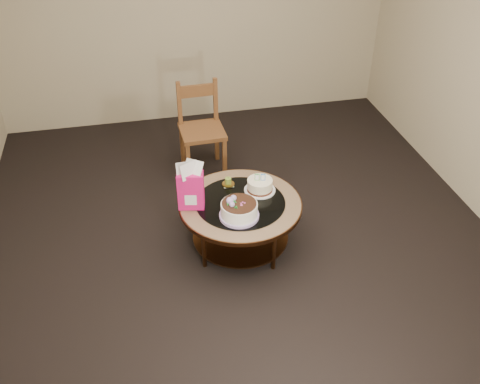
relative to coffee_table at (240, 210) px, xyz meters
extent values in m
plane|color=black|center=(0.00, 0.00, -0.38)|extent=(5.00, 5.00, 0.00)
cube|color=tan|center=(0.00, 2.50, 0.92)|extent=(4.50, 0.02, 2.60)
cylinder|color=#522E17|center=(0.35, 0.20, -0.17)|extent=(0.04, 0.04, 0.42)
cylinder|color=#522E17|center=(-0.20, 0.35, -0.17)|extent=(0.04, 0.04, 0.42)
cylinder|color=#522E17|center=(-0.35, -0.20, -0.17)|extent=(0.04, 0.04, 0.42)
cylinder|color=#522E17|center=(0.20, -0.35, -0.17)|extent=(0.04, 0.04, 0.42)
cylinder|color=#522E17|center=(0.00, 0.00, -0.28)|extent=(0.82, 0.82, 0.02)
cylinder|color=#522E17|center=(0.00, 0.00, 0.05)|extent=(1.02, 1.02, 0.04)
cylinder|color=#967453|center=(0.00, 0.00, 0.07)|extent=(1.00, 1.00, 0.01)
cylinder|color=black|center=(0.00, 0.00, 0.08)|extent=(0.74, 0.74, 0.01)
cylinder|color=#B195D3|center=(-0.05, -0.19, 0.09)|extent=(0.32, 0.32, 0.02)
cylinder|color=white|center=(-0.05, -0.19, 0.14)|extent=(0.29, 0.29, 0.13)
cylinder|color=black|center=(-0.05, -0.19, 0.21)|extent=(0.27, 0.27, 0.01)
sphere|color=#B195D3|center=(-0.12, -0.17, 0.24)|extent=(0.06, 0.06, 0.06)
sphere|color=#B195D3|center=(-0.09, -0.13, 0.23)|extent=(0.05, 0.05, 0.05)
sphere|color=#B195D3|center=(-0.11, -0.21, 0.23)|extent=(0.04, 0.04, 0.04)
cone|color=#1F7729|center=(-0.08, -0.17, 0.22)|extent=(0.04, 0.04, 0.03)
cone|color=#1F7729|center=(-0.14, -0.19, 0.22)|extent=(0.04, 0.04, 0.03)
cone|color=#1F7729|center=(-0.07, -0.11, 0.22)|extent=(0.03, 0.03, 0.03)
cone|color=#1F7729|center=(-0.08, -0.23, 0.22)|extent=(0.04, 0.04, 0.03)
cylinder|color=white|center=(0.19, 0.13, 0.09)|extent=(0.27, 0.27, 0.01)
cylinder|color=#4A2215|center=(0.19, 0.13, 0.10)|extent=(0.22, 0.22, 0.02)
cylinder|color=beige|center=(0.19, 0.13, 0.15)|extent=(0.21, 0.21, 0.08)
cube|color=#4DB554|center=(0.17, 0.13, 0.22)|extent=(0.04, 0.02, 0.06)
cube|color=white|center=(0.17, 0.13, 0.22)|extent=(0.03, 0.02, 0.05)
cube|color=#3F81D8|center=(0.22, 0.12, 0.22)|extent=(0.04, 0.02, 0.06)
cube|color=white|center=(0.22, 0.12, 0.22)|extent=(0.03, 0.02, 0.05)
cube|color=#DF155F|center=(-0.40, 0.03, 0.24)|extent=(0.23, 0.15, 0.32)
cube|color=silver|center=(-0.40, 0.03, 0.18)|extent=(0.12, 0.13, 0.09)
cube|color=#EEDA62|center=(-0.05, 0.26, 0.08)|extent=(0.09, 0.09, 0.01)
cylinder|color=#BA893A|center=(-0.05, 0.26, 0.09)|extent=(0.11, 0.11, 0.01)
cylinder|color=olive|center=(-0.05, 0.26, 0.12)|extent=(0.05, 0.05, 0.05)
cylinder|color=black|center=(-0.05, 0.26, 0.16)|extent=(0.00, 0.00, 0.01)
cube|color=brown|center=(-0.12, 1.24, 0.08)|extent=(0.45, 0.45, 0.04)
cube|color=brown|center=(-0.30, 1.05, -0.15)|extent=(0.04, 0.04, 0.46)
cube|color=brown|center=(0.07, 1.06, -0.15)|extent=(0.04, 0.04, 0.46)
cube|color=brown|center=(-0.31, 1.42, -0.15)|extent=(0.04, 0.04, 0.46)
cube|color=brown|center=(0.05, 1.43, -0.15)|extent=(0.04, 0.04, 0.46)
cube|color=brown|center=(-0.31, 1.42, 0.32)|extent=(0.04, 0.04, 0.47)
cube|color=brown|center=(0.05, 1.43, 0.32)|extent=(0.04, 0.04, 0.47)
cube|color=brown|center=(-0.13, 1.42, 0.44)|extent=(0.37, 0.04, 0.12)
camera|label=1|loc=(-0.75, -3.44, 2.70)|focal=40.00mm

